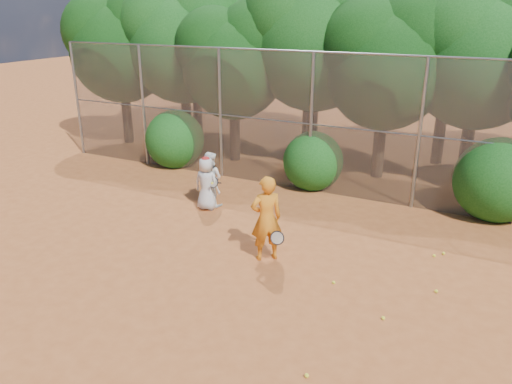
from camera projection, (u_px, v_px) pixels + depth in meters
The scene contains 23 objects.
ground at pixel (244, 295), 9.48m from camera, with size 80.00×80.00×0.00m, color #A25224.
fence_back at pixel (341, 125), 13.83m from camera, with size 20.05×0.09×4.03m.
tree_0 at pixel (122, 41), 18.80m from camera, with size 4.38×3.81×6.00m.
tree_1 at pixel (185, 35), 18.09m from camera, with size 4.64×4.03×6.35m.
tree_2 at pixel (235, 56), 16.65m from camera, with size 3.99×3.47×5.47m.
tree_3 at pixel (318, 31), 16.16m from camera, with size 4.89×4.26×6.70m.
tree_4 at pixel (389, 56), 14.83m from camera, with size 4.19×3.64×5.73m.
tree_5 at pixel (484, 47), 14.34m from camera, with size 4.51×3.92×6.17m.
tree_9 at pixel (196, 28), 20.37m from camera, with size 4.83×4.20×6.62m.
tree_10 at pixel (313, 22), 18.34m from camera, with size 5.15×4.48×7.06m.
tree_11 at pixel (454, 39), 16.06m from camera, with size 4.64×4.03×6.35m.
bush_0 at pixel (175, 137), 16.93m from camera, with size 2.00×2.00×2.00m, color #124813.
bush_1 at pixel (313, 158), 14.86m from camera, with size 1.80×1.80×1.80m, color #124813.
bush_2 at pixel (498, 176), 12.69m from camera, with size 2.20×2.20×2.20m, color #124813.
player_yellow at pixel (266, 219), 10.55m from camera, with size 0.92×0.79×1.88m.
player_teen at pixel (207, 183), 13.28m from camera, with size 0.72×0.49×1.47m.
player_white at pixel (210, 179), 13.54m from camera, with size 0.84×0.68×1.52m.
ball_0 at pixel (383, 318), 8.73m from camera, with size 0.07×0.07×0.07m, color yellow.
ball_1 at pixel (444, 253), 11.02m from camera, with size 0.07×0.07×0.07m, color yellow.
ball_2 at pixel (307, 376), 7.37m from camera, with size 0.07×0.07×0.07m, color yellow.
ball_3 at pixel (436, 291), 9.55m from camera, with size 0.07×0.07×0.07m, color yellow.
ball_4 at pixel (334, 282), 9.86m from camera, with size 0.07×0.07×0.07m, color yellow.
ball_5 at pixel (434, 256), 10.91m from camera, with size 0.07×0.07×0.07m, color yellow.
Camera 1 is at (3.88, -7.22, 5.16)m, focal length 35.00 mm.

